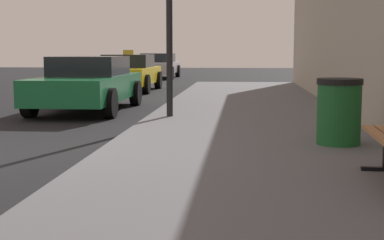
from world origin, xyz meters
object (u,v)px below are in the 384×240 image
at_px(car_silver, 158,66).
at_px(car_yellow, 128,72).
at_px(trash_bin, 339,111).
at_px(car_green, 88,83).

bearing_deg(car_silver, car_yellow, 92.17).
xyz_separation_m(car_yellow, car_silver, (-0.36, 9.42, 0.00)).
relative_size(trash_bin, car_yellow, 0.21).
bearing_deg(car_green, car_silver, -87.30).
bearing_deg(car_silver, car_green, 92.70).
bearing_deg(car_green, trash_bin, 132.64).
bearing_deg(trash_bin, car_green, 132.64).
distance_m(car_green, car_silver, 16.03).
height_order(car_yellow, car_silver, car_yellow).
distance_m(car_green, car_yellow, 6.60).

